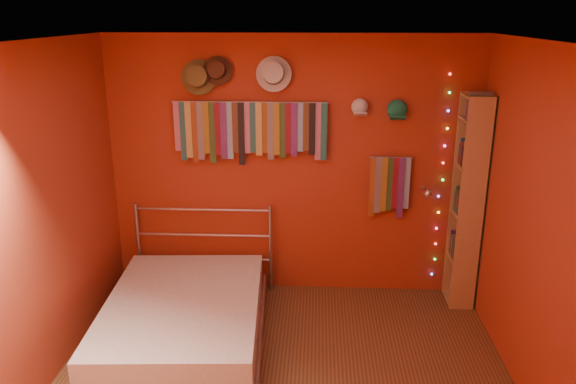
% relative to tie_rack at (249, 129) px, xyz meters
% --- Properties ---
extents(back_wall, '(3.50, 0.02, 2.50)m').
position_rel_tie_rack_xyz_m(back_wall, '(0.40, 0.07, -0.39)').
color(back_wall, maroon).
rests_on(back_wall, ground).
extents(right_wall, '(0.02, 3.50, 2.50)m').
position_rel_tie_rack_xyz_m(right_wall, '(2.15, -1.68, -0.39)').
color(right_wall, maroon).
rests_on(right_wall, ground).
extents(left_wall, '(0.02, 3.50, 2.50)m').
position_rel_tie_rack_xyz_m(left_wall, '(-1.35, -1.68, -0.39)').
color(left_wall, maroon).
rests_on(left_wall, ground).
extents(ceiling, '(3.50, 3.50, 0.02)m').
position_rel_tie_rack_xyz_m(ceiling, '(0.40, -1.68, 0.86)').
color(ceiling, white).
rests_on(ceiling, back_wall).
extents(tie_rack, '(1.45, 0.03, 0.60)m').
position_rel_tie_rack_xyz_m(tie_rack, '(0.00, 0.00, 0.00)').
color(tie_rack, '#AAAAAF').
rests_on(tie_rack, back_wall).
extents(small_tie_rack, '(0.40, 0.03, 0.59)m').
position_rel_tie_rack_xyz_m(small_tie_rack, '(1.32, 0.00, -0.52)').
color(small_tie_rack, '#AAAAAF').
rests_on(small_tie_rack, back_wall).
extents(fedora_olive, '(0.32, 0.18, 0.32)m').
position_rel_tie_rack_xyz_m(fedora_olive, '(-0.45, -0.04, 0.48)').
color(fedora_olive, brown).
rests_on(fedora_olive, back_wall).
extents(fedora_brown, '(0.27, 0.14, 0.26)m').
position_rel_tie_rack_xyz_m(fedora_brown, '(-0.27, -0.03, 0.54)').
color(fedora_brown, '#462919').
rests_on(fedora_brown, back_wall).
extents(fedora_white, '(0.32, 0.17, 0.32)m').
position_rel_tie_rack_xyz_m(fedora_white, '(0.23, -0.03, 0.51)').
color(fedora_white, beige).
rests_on(fedora_white, back_wall).
extents(cap_white, '(0.17, 0.21, 0.17)m').
position_rel_tie_rack_xyz_m(cap_white, '(1.02, 0.01, 0.21)').
color(cap_white, silver).
rests_on(cap_white, back_wall).
extents(cap_green, '(0.18, 0.23, 0.18)m').
position_rel_tie_rack_xyz_m(cap_green, '(1.35, 0.01, 0.19)').
color(cap_green, '#1C7E55').
rests_on(cap_green, back_wall).
extents(fairy_lights, '(0.05, 0.02, 1.98)m').
position_rel_tie_rack_xyz_m(fairy_lights, '(1.81, 0.03, -0.47)').
color(fairy_lights, '#FF3333').
rests_on(fairy_lights, back_wall).
extents(reading_lamp, '(0.07, 0.31, 0.09)m').
position_rel_tie_rack_xyz_m(reading_lamp, '(1.64, -0.18, -0.53)').
color(reading_lamp, '#AAAAAF').
rests_on(reading_lamp, back_wall).
extents(bookshelf, '(0.25, 0.34, 2.00)m').
position_rel_tie_rack_xyz_m(bookshelf, '(2.06, -0.15, -0.62)').
color(bookshelf, '#A9714C').
rests_on(bookshelf, ground).
extents(bed, '(1.46, 1.90, 0.90)m').
position_rel_tie_rack_xyz_m(bed, '(-0.47, -0.98, -1.43)').
color(bed, '#AAAAAF').
rests_on(bed, ground).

